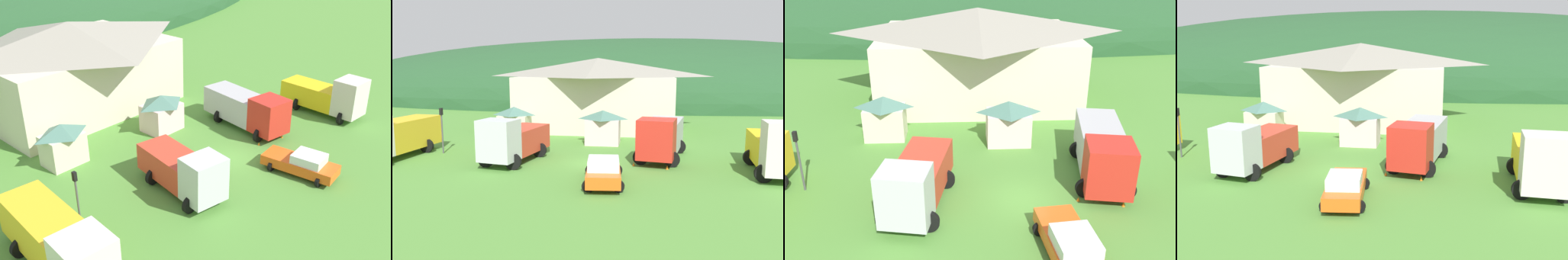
% 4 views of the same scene
% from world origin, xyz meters
% --- Properties ---
extents(ground_plane, '(200.00, 200.00, 0.00)m').
position_xyz_m(ground_plane, '(0.00, 0.00, 0.00)').
color(ground_plane, '#518C38').
extents(depot_building, '(17.77, 12.87, 7.83)m').
position_xyz_m(depot_building, '(-1.79, 17.00, 4.04)').
color(depot_building, beige).
rests_on(depot_building, ground).
extents(play_shed_cream, '(3.02, 2.24, 3.11)m').
position_xyz_m(play_shed_cream, '(-8.72, 8.50, 1.61)').
color(play_shed_cream, beige).
rests_on(play_shed_cream, ground).
extents(play_shed_pink, '(3.20, 2.49, 3.05)m').
position_xyz_m(play_shed_pink, '(-0.08, 7.33, 1.57)').
color(play_shed_pink, beige).
rests_on(play_shed_pink, ground).
extents(heavy_rig_striped, '(3.67, 8.29, 3.46)m').
position_xyz_m(heavy_rig_striped, '(-15.01, -0.72, 1.80)').
color(heavy_rig_striped, silver).
rests_on(heavy_rig_striped, ground).
extents(tow_truck_silver, '(3.88, 7.01, 3.36)m').
position_xyz_m(tow_truck_silver, '(-5.70, -0.52, 1.66)').
color(tow_truck_silver, silver).
rests_on(tow_truck_silver, ground).
extents(crane_truck_red, '(4.03, 8.10, 3.30)m').
position_xyz_m(crane_truck_red, '(4.91, 2.27, 1.75)').
color(crane_truck_red, red).
rests_on(crane_truck_red, ground).
extents(flatbed_truck_yellow, '(3.60, 7.46, 3.71)m').
position_xyz_m(flatbed_truck_yellow, '(12.07, -1.27, 1.75)').
color(flatbed_truck_yellow, silver).
rests_on(flatbed_truck_yellow, ground).
extents(service_pickup_orange, '(2.71, 5.29, 1.66)m').
position_xyz_m(service_pickup_orange, '(1.38, -4.94, 0.83)').
color(service_pickup_orange, '#F15B19').
rests_on(service_pickup_orange, ground).
extents(traffic_light_west, '(0.20, 0.32, 3.65)m').
position_xyz_m(traffic_light_west, '(-12.30, 1.54, 2.27)').
color(traffic_light_west, '#4C4C51').
rests_on(traffic_light_west, ground).
extents(traffic_cone_near_pickup, '(0.36, 0.36, 0.47)m').
position_xyz_m(traffic_cone_near_pickup, '(2.98, -0.31, 0.00)').
color(traffic_cone_near_pickup, orange).
rests_on(traffic_cone_near_pickup, ground).
extents(traffic_cone_mid_row, '(0.36, 0.36, 0.57)m').
position_xyz_m(traffic_cone_mid_row, '(5.26, -0.94, 0.00)').
color(traffic_cone_mid_row, orange).
rests_on(traffic_cone_mid_row, ground).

